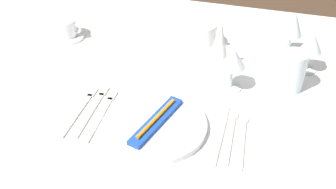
{
  "coord_description": "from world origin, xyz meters",
  "views": [
    {
      "loc": [
        0.21,
        -0.96,
        1.49
      ],
      "look_at": [
        -0.03,
        -0.09,
        0.76
      ],
      "focal_mm": 44.12,
      "sensor_mm": 36.0,
      "label": 1
    }
  ],
  "objects_px": {
    "dinner_knife": "(220,136)",
    "spoon_soup": "(231,129)",
    "fork_outer": "(102,113)",
    "fork_inner": "(93,108)",
    "wine_glass_left": "(312,45)",
    "drink_tumbler": "(293,73)",
    "wine_glass_far": "(294,26)",
    "spoon_dessert": "(243,133)",
    "toothbrush_package": "(156,121)",
    "coffee_cup_right": "(66,27)",
    "fork_salad": "(81,109)",
    "wine_glass_right": "(233,60)",
    "coffee_cup_left": "(204,33)",
    "napkin_folded": "(219,45)",
    "dinner_plate": "(156,125)"
  },
  "relations": [
    {
      "from": "dinner_plate",
      "to": "fork_salad",
      "type": "bearing_deg",
      "value": 175.57
    },
    {
      "from": "fork_inner",
      "to": "spoon_dessert",
      "type": "bearing_deg",
      "value": 1.07
    },
    {
      "from": "fork_outer",
      "to": "drink_tumbler",
      "type": "relative_size",
      "value": 1.75
    },
    {
      "from": "fork_inner",
      "to": "drink_tumbler",
      "type": "distance_m",
      "value": 0.58
    },
    {
      "from": "fork_salad",
      "to": "wine_glass_far",
      "type": "distance_m",
      "value": 0.72
    },
    {
      "from": "spoon_dessert",
      "to": "drink_tumbler",
      "type": "height_order",
      "value": "drink_tumbler"
    },
    {
      "from": "coffee_cup_left",
      "to": "wine_glass_far",
      "type": "bearing_deg",
      "value": 7.01
    },
    {
      "from": "fork_outer",
      "to": "spoon_dessert",
      "type": "height_order",
      "value": "spoon_dessert"
    },
    {
      "from": "fork_inner",
      "to": "dinner_knife",
      "type": "distance_m",
      "value": 0.36
    },
    {
      "from": "coffee_cup_left",
      "to": "napkin_folded",
      "type": "distance_m",
      "value": 0.15
    },
    {
      "from": "wine_glass_right",
      "to": "coffee_cup_right",
      "type": "bearing_deg",
      "value": 166.58
    },
    {
      "from": "fork_inner",
      "to": "spoon_soup",
      "type": "bearing_deg",
      "value": 2.49
    },
    {
      "from": "toothbrush_package",
      "to": "fork_outer",
      "type": "relative_size",
      "value": 0.98
    },
    {
      "from": "toothbrush_package",
      "to": "dinner_plate",
      "type": "bearing_deg",
      "value": -110.56
    },
    {
      "from": "wine_glass_left",
      "to": "napkin_folded",
      "type": "height_order",
      "value": "napkin_folded"
    },
    {
      "from": "toothbrush_package",
      "to": "drink_tumbler",
      "type": "xyz_separation_m",
      "value": [
        0.33,
        0.27,
        0.03
      ]
    },
    {
      "from": "dinner_knife",
      "to": "wine_glass_left",
      "type": "height_order",
      "value": "wine_glass_left"
    },
    {
      "from": "fork_outer",
      "to": "spoon_soup",
      "type": "relative_size",
      "value": 1.04
    },
    {
      "from": "dinner_plate",
      "to": "toothbrush_package",
      "type": "distance_m",
      "value": 0.02
    },
    {
      "from": "fork_salad",
      "to": "toothbrush_package",
      "type": "bearing_deg",
      "value": -4.43
    },
    {
      "from": "fork_inner",
      "to": "coffee_cup_left",
      "type": "height_order",
      "value": "coffee_cup_left"
    },
    {
      "from": "spoon_soup",
      "to": "wine_glass_left",
      "type": "relative_size",
      "value": 1.57
    },
    {
      "from": "coffee_cup_right",
      "to": "fork_salad",
      "type": "bearing_deg",
      "value": -59.05
    },
    {
      "from": "fork_salad",
      "to": "wine_glass_left",
      "type": "distance_m",
      "value": 0.71
    },
    {
      "from": "toothbrush_package",
      "to": "wine_glass_far",
      "type": "height_order",
      "value": "wine_glass_far"
    },
    {
      "from": "spoon_soup",
      "to": "dinner_knife",
      "type": "bearing_deg",
      "value": -127.77
    },
    {
      "from": "drink_tumbler",
      "to": "napkin_folded",
      "type": "distance_m",
      "value": 0.23
    },
    {
      "from": "fork_outer",
      "to": "wine_glass_right",
      "type": "distance_m",
      "value": 0.39
    },
    {
      "from": "toothbrush_package",
      "to": "wine_glass_left",
      "type": "distance_m",
      "value": 0.54
    },
    {
      "from": "wine_glass_far",
      "to": "fork_salad",
      "type": "bearing_deg",
      "value": -140.25
    },
    {
      "from": "fork_inner",
      "to": "wine_glass_left",
      "type": "relative_size",
      "value": 1.65
    },
    {
      "from": "dinner_knife",
      "to": "spoon_dessert",
      "type": "bearing_deg",
      "value": 23.34
    },
    {
      "from": "fork_salad",
      "to": "coffee_cup_right",
      "type": "height_order",
      "value": "coffee_cup_right"
    },
    {
      "from": "toothbrush_package",
      "to": "wine_glass_right",
      "type": "distance_m",
      "value": 0.28
    },
    {
      "from": "fork_outer",
      "to": "coffee_cup_left",
      "type": "relative_size",
      "value": 1.97
    },
    {
      "from": "spoon_soup",
      "to": "wine_glass_left",
      "type": "bearing_deg",
      "value": 60.49
    },
    {
      "from": "spoon_dessert",
      "to": "coffee_cup_right",
      "type": "relative_size",
      "value": 2.05
    },
    {
      "from": "coffee_cup_right",
      "to": "wine_glass_far",
      "type": "bearing_deg",
      "value": 8.22
    },
    {
      "from": "spoon_dessert",
      "to": "napkin_folded",
      "type": "relative_size",
      "value": 1.2
    },
    {
      "from": "wine_glass_left",
      "to": "drink_tumbler",
      "type": "bearing_deg",
      "value": -112.93
    },
    {
      "from": "napkin_folded",
      "to": "wine_glass_far",
      "type": "bearing_deg",
      "value": 37.02
    },
    {
      "from": "coffee_cup_right",
      "to": "wine_glass_right",
      "type": "xyz_separation_m",
      "value": [
        0.59,
        -0.14,
        0.06
      ]
    },
    {
      "from": "coffee_cup_left",
      "to": "fork_outer",
      "type": "bearing_deg",
      "value": -115.39
    },
    {
      "from": "fork_salad",
      "to": "wine_glass_left",
      "type": "relative_size",
      "value": 1.62
    },
    {
      "from": "toothbrush_package",
      "to": "fork_outer",
      "type": "xyz_separation_m",
      "value": [
        -0.16,
        0.02,
        -0.02
      ]
    },
    {
      "from": "fork_outer",
      "to": "fork_inner",
      "type": "relative_size",
      "value": 0.98
    },
    {
      "from": "spoon_soup",
      "to": "spoon_dessert",
      "type": "xyz_separation_m",
      "value": [
        0.03,
        -0.01,
        0.0
      ]
    },
    {
      "from": "drink_tumbler",
      "to": "wine_glass_far",
      "type": "bearing_deg",
      "value": 93.01
    },
    {
      "from": "dinner_knife",
      "to": "spoon_soup",
      "type": "height_order",
      "value": "spoon_soup"
    },
    {
      "from": "fork_inner",
      "to": "napkin_folded",
      "type": "height_order",
      "value": "napkin_folded"
    }
  ]
}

